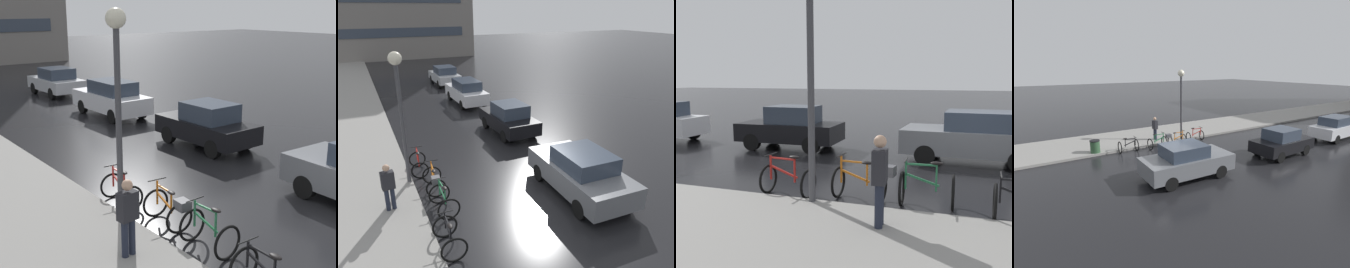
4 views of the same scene
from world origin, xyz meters
TOP-DOWN VIEW (x-y plane):
  - ground_plane at (0.00, 0.00)m, footprint 140.00×140.00m
  - sidewalk_kerb at (-6.00, 10.00)m, footprint 4.80×60.00m
  - bicycle_nearest at (-3.32, -1.03)m, footprint 0.78×1.15m
  - bicycle_second at (-2.98, 0.81)m, footprint 0.80×1.14m
  - bicycle_third at (-2.98, 2.14)m, footprint 0.81×1.38m
  - bicycle_farthest at (-3.20, 3.93)m, footprint 0.79×1.19m
  - car_grey at (1.76, -0.09)m, footprint 2.11×4.38m
  - car_black at (2.08, 6.50)m, footprint 1.89×3.88m
  - car_white at (1.87, 12.90)m, footprint 1.80×4.41m
  - car_silver at (2.12, 19.52)m, footprint 1.96×3.87m
  - pedestrian at (-4.56, 1.45)m, footprint 0.42×0.28m
  - streetlamp at (-3.72, 3.09)m, footprint 0.45×0.45m

SIDE VIEW (x-z plane):
  - ground_plane at x=0.00m, z-range 0.00..0.00m
  - sidewalk_kerb at x=-6.00m, z-range 0.00..0.14m
  - bicycle_farthest at x=-3.20m, z-range -0.09..0.87m
  - bicycle_nearest at x=-3.32m, z-range -0.06..0.87m
  - bicycle_second at x=-2.98m, z-range -0.09..0.93m
  - bicycle_third at x=-2.98m, z-range -0.03..0.98m
  - car_silver at x=2.12m, z-range 0.00..1.57m
  - car_black at x=2.08m, z-range -0.01..1.62m
  - car_grey at x=1.76m, z-range 0.00..1.65m
  - car_white at x=1.87m, z-range 0.01..1.69m
  - pedestrian at x=-4.56m, z-range 0.12..1.87m
  - streetlamp at x=-3.72m, z-range 1.05..6.00m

